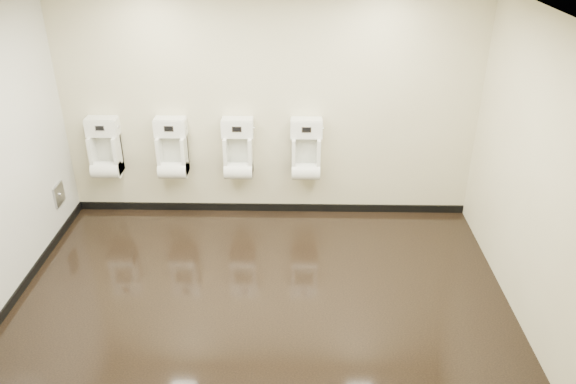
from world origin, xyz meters
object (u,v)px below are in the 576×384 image
object	(u,v)px
access_panel	(59,194)
urinal_1	(172,153)
urinal_3	(306,154)
urinal_2	(238,153)
urinal_0	(105,152)

from	to	relation	value
access_panel	urinal_1	distance (m)	1.42
access_panel	urinal_3	world-z (taller)	urinal_3
urinal_1	urinal_2	world-z (taller)	same
urinal_0	urinal_1	bearing A→B (deg)	0.00
access_panel	urinal_0	bearing A→B (deg)	41.07
access_panel	urinal_2	bearing A→B (deg)	11.25
access_panel	urinal_0	distance (m)	0.74
access_panel	urinal_0	world-z (taller)	urinal_0
urinal_3	urinal_0	bearing A→B (deg)	180.00
urinal_0	urinal_2	bearing A→B (deg)	0.00
urinal_1	urinal_3	size ratio (longest dim) A/B	1.00
access_panel	urinal_2	xyz separation A→B (m)	(2.11, 0.42, 0.37)
access_panel	urinal_3	xyz separation A→B (m)	(2.94, 0.42, 0.37)
access_panel	urinal_3	distance (m)	2.99
access_panel	urinal_2	distance (m)	2.18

